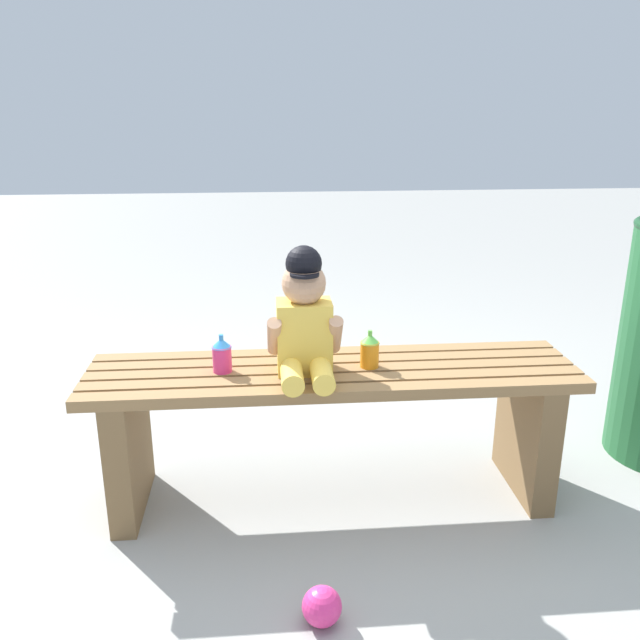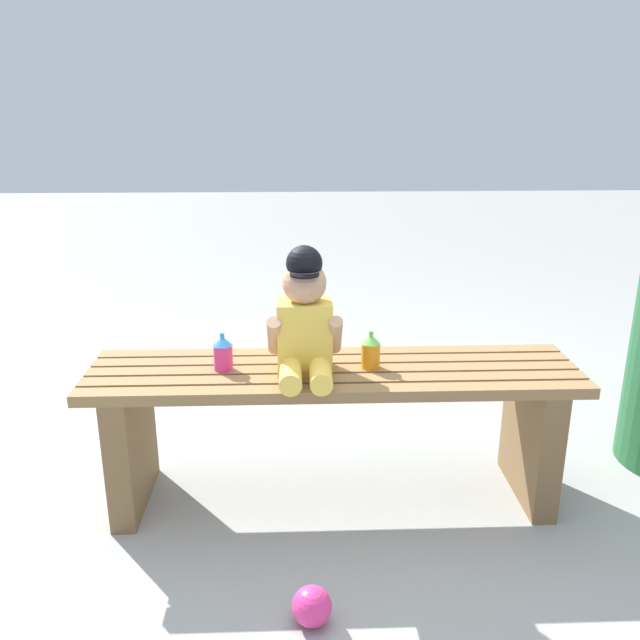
# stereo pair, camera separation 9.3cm
# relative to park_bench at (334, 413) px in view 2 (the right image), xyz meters

# --- Properties ---
(ground_plane) EXTENTS (16.00, 16.00, 0.00)m
(ground_plane) POSITION_rel_park_bench_xyz_m (0.00, -0.00, -0.32)
(ground_plane) COLOR #999993
(park_bench) EXTENTS (1.58, 0.38, 0.47)m
(park_bench) POSITION_rel_park_bench_xyz_m (0.00, 0.00, 0.00)
(park_bench) COLOR olive
(park_bench) RESTS_ON ground_plane
(child_figure) EXTENTS (0.23, 0.27, 0.40)m
(child_figure) POSITION_rel_park_bench_xyz_m (-0.09, -0.03, 0.34)
(child_figure) COLOR #F2C64C
(child_figure) RESTS_ON park_bench
(sippy_cup_left) EXTENTS (0.06, 0.06, 0.12)m
(sippy_cup_left) POSITION_rel_park_bench_xyz_m (-0.35, -0.00, 0.22)
(sippy_cup_left) COLOR #E5337F
(sippy_cup_left) RESTS_ON park_bench
(sippy_cup_right) EXTENTS (0.06, 0.06, 0.12)m
(sippy_cup_right) POSITION_rel_park_bench_xyz_m (0.12, -0.00, 0.22)
(sippy_cup_right) COLOR orange
(sippy_cup_right) RESTS_ON park_bench
(toy_ball) EXTENTS (0.10, 0.10, 0.10)m
(toy_ball) POSITION_rel_park_bench_xyz_m (-0.09, -0.58, -0.26)
(toy_ball) COLOR #E5337F
(toy_ball) RESTS_ON ground_plane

